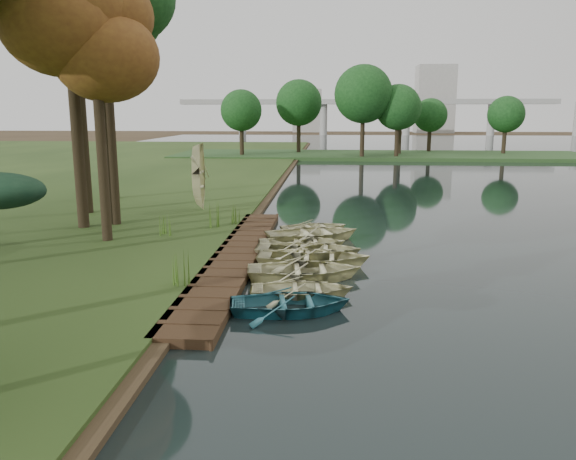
# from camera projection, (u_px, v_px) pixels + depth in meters

# --- Properties ---
(ground) EXTENTS (300.00, 300.00, 0.00)m
(ground) POSITION_uv_depth(u_px,v_px,m) (280.00, 262.00, 20.38)
(ground) COLOR #3D2F1D
(boardwalk) EXTENTS (1.60, 16.00, 0.30)m
(boardwalk) POSITION_uv_depth(u_px,v_px,m) (237.00, 257.00, 20.47)
(boardwalk) COLOR #372415
(boardwalk) RESTS_ON ground
(peninsula) EXTENTS (50.00, 14.00, 0.45)m
(peninsula) POSITION_uv_depth(u_px,v_px,m) (381.00, 155.00, 68.56)
(peninsula) COLOR #294820
(peninsula) RESTS_ON ground
(far_trees) EXTENTS (45.60, 5.60, 8.80)m
(far_trees) POSITION_uv_depth(u_px,v_px,m) (355.00, 104.00, 67.54)
(far_trees) COLOR black
(far_trees) RESTS_ON peninsula
(bridge) EXTENTS (95.90, 4.00, 8.60)m
(bridge) POSITION_uv_depth(u_px,v_px,m) (375.00, 106.00, 135.18)
(bridge) COLOR #A5A5A0
(bridge) RESTS_ON ground
(building_a) EXTENTS (10.00, 8.00, 18.00)m
(building_a) POSITION_uv_depth(u_px,v_px,m) (435.00, 99.00, 153.02)
(building_a) COLOR #A5A5A0
(building_a) RESTS_ON ground
(building_b) EXTENTS (8.00, 8.00, 12.00)m
(building_b) POSITION_uv_depth(u_px,v_px,m) (307.00, 111.00, 161.07)
(building_b) COLOR #A5A5A0
(building_b) RESTS_ON ground
(rowboat_0) EXTENTS (3.56, 2.79, 0.67)m
(rowboat_0) POSITION_uv_depth(u_px,v_px,m) (291.00, 300.00, 14.98)
(rowboat_0) COLOR teal
(rowboat_0) RESTS_ON water
(rowboat_1) EXTENTS (3.21, 2.46, 0.62)m
(rowboat_1) POSITION_uv_depth(u_px,v_px,m) (302.00, 287.00, 16.20)
(rowboat_1) COLOR beige
(rowboat_1) RESTS_ON water
(rowboat_2) EXTENTS (3.96, 3.06, 0.76)m
(rowboat_2) POSITION_uv_depth(u_px,v_px,m) (305.00, 268.00, 17.98)
(rowboat_2) COLOR beige
(rowboat_2) RESTS_ON water
(rowboat_3) EXTENTS (3.92, 2.81, 0.81)m
(rowboat_3) POSITION_uv_depth(u_px,v_px,m) (314.00, 255.00, 19.46)
(rowboat_3) COLOR beige
(rowboat_3) RESTS_ON water
(rowboat_4) EXTENTS (3.91, 2.83, 0.80)m
(rowboat_4) POSITION_uv_depth(u_px,v_px,m) (308.00, 248.00, 20.57)
(rowboat_4) COLOR beige
(rowboat_4) RESTS_ON water
(rowboat_5) EXTENTS (3.65, 2.80, 0.70)m
(rowboat_5) POSITION_uv_depth(u_px,v_px,m) (302.00, 241.00, 21.85)
(rowboat_5) COLOR beige
(rowboat_5) RESTS_ON water
(rowboat_6) EXTENTS (4.64, 3.96, 0.81)m
(rowboat_6) POSITION_uv_depth(u_px,v_px,m) (313.00, 232.00, 23.34)
(rowboat_6) COLOR beige
(rowboat_6) RESTS_ON water
(rowboat_7) EXTENTS (3.56, 3.04, 0.62)m
(rowboat_7) POSITION_uv_depth(u_px,v_px,m) (314.00, 226.00, 25.01)
(rowboat_7) COLOR beige
(rowboat_7) RESTS_ON water
(stored_rowboat) EXTENTS (3.57, 2.63, 0.72)m
(stored_rowboat) POSITION_uv_depth(u_px,v_px,m) (202.00, 203.00, 29.52)
(stored_rowboat) COLOR beige
(stored_rowboat) RESTS_ON bank
(tree_2) EXTENTS (4.52, 4.52, 9.80)m
(tree_2) POSITION_uv_depth(u_px,v_px,m) (94.00, 36.00, 20.89)
(tree_2) COLOR black
(tree_2) RESTS_ON bank
(tree_4) EXTENTS (4.33, 4.33, 11.40)m
(tree_4) POSITION_uv_depth(u_px,v_px,m) (102.00, 6.00, 23.86)
(tree_4) COLOR black
(tree_4) RESTS_ON bank
(tree_6) EXTENTS (4.95, 4.95, 12.95)m
(tree_6) POSITION_uv_depth(u_px,v_px,m) (104.00, 9.00, 31.44)
(tree_6) COLOR black
(tree_6) RESTS_ON bank
(reeds_0) EXTENTS (0.60, 0.60, 1.11)m
(reeds_0) POSITION_uv_depth(u_px,v_px,m) (181.00, 266.00, 16.53)
(reeds_0) COLOR #3F661E
(reeds_0) RESTS_ON bank
(reeds_1) EXTENTS (0.60, 0.60, 0.90)m
(reeds_1) POSITION_uv_depth(u_px,v_px,m) (166.00, 225.00, 23.29)
(reeds_1) COLOR #3F661E
(reeds_1) RESTS_ON bank
(reeds_2) EXTENTS (0.60, 0.60, 1.07)m
(reeds_2) POSITION_uv_depth(u_px,v_px,m) (212.00, 215.00, 24.94)
(reeds_2) COLOR #3F661E
(reeds_2) RESTS_ON bank
(reeds_3) EXTENTS (0.60, 0.60, 0.85)m
(reeds_3) POSITION_uv_depth(u_px,v_px,m) (235.00, 214.00, 25.85)
(reeds_3) COLOR #3F661E
(reeds_3) RESTS_ON bank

